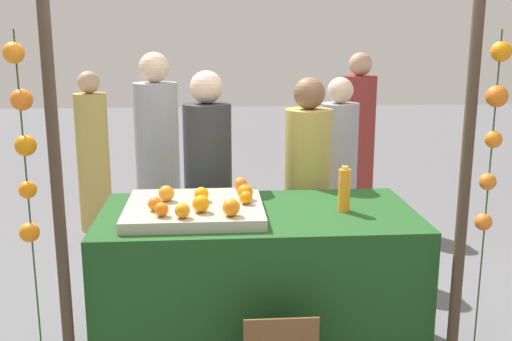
# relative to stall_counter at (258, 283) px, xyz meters

# --- Properties ---
(stall_counter) EXTENTS (1.76, 0.90, 0.86)m
(stall_counter) POSITION_rel_stall_counter_xyz_m (0.00, 0.00, 0.00)
(stall_counter) COLOR #1E4C1E
(stall_counter) RESTS_ON ground_plane
(orange_tray) EXTENTS (0.74, 0.66, 0.06)m
(orange_tray) POSITION_rel_stall_counter_xyz_m (-0.35, -0.03, 0.46)
(orange_tray) COLOR #B2AD99
(orange_tray) RESTS_ON stall_counter
(orange_0) EXTENTS (0.07, 0.07, 0.07)m
(orange_0) POSITION_rel_stall_counter_xyz_m (-0.07, -0.05, 0.53)
(orange_0) COLOR orange
(orange_0) RESTS_ON orange_tray
(orange_1) EXTENTS (0.08, 0.08, 0.08)m
(orange_1) POSITION_rel_stall_counter_xyz_m (-0.31, 0.02, 0.53)
(orange_1) COLOR orange
(orange_1) RESTS_ON orange_tray
(orange_2) EXTENTS (0.07, 0.07, 0.07)m
(orange_2) POSITION_rel_stall_counter_xyz_m (-0.51, -0.25, 0.53)
(orange_2) COLOR orange
(orange_2) RESTS_ON orange_tray
(orange_3) EXTENTS (0.09, 0.09, 0.09)m
(orange_3) POSITION_rel_stall_counter_xyz_m (-0.31, -0.19, 0.54)
(orange_3) COLOR orange
(orange_3) RESTS_ON orange_tray
(orange_4) EXTENTS (0.09, 0.09, 0.09)m
(orange_4) POSITION_rel_stall_counter_xyz_m (-0.07, 0.04, 0.54)
(orange_4) COLOR orange
(orange_4) RESTS_ON orange_tray
(orange_5) EXTENTS (0.08, 0.08, 0.08)m
(orange_5) POSITION_rel_stall_counter_xyz_m (-0.08, 0.24, 0.53)
(orange_5) COLOR orange
(orange_5) RESTS_ON orange_tray
(orange_6) EXTENTS (0.08, 0.08, 0.08)m
(orange_6) POSITION_rel_stall_counter_xyz_m (-0.41, -0.28, 0.53)
(orange_6) COLOR orange
(orange_6) RESTS_ON orange_tray
(orange_7) EXTENTS (0.07, 0.07, 0.07)m
(orange_7) POSITION_rel_stall_counter_xyz_m (-0.55, -0.14, 0.53)
(orange_7) COLOR orange
(orange_7) RESTS_ON orange_tray
(orange_8) EXTENTS (0.09, 0.09, 0.09)m
(orange_8) POSITION_rel_stall_counter_xyz_m (-0.16, -0.27, 0.54)
(orange_8) COLOR orange
(orange_8) RESTS_ON orange_tray
(orange_9) EXTENTS (0.09, 0.09, 0.09)m
(orange_9) POSITION_rel_stall_counter_xyz_m (-0.51, 0.04, 0.54)
(orange_9) COLOR orange
(orange_9) RESTS_ON orange_tray
(juice_bottle) EXTENTS (0.07, 0.07, 0.26)m
(juice_bottle) POSITION_rel_stall_counter_xyz_m (0.48, -0.03, 0.55)
(juice_bottle) COLOR orange
(juice_bottle) RESTS_ON stall_counter
(vendor_left) EXTENTS (0.32, 0.32, 1.60)m
(vendor_left) POSITION_rel_stall_counter_xyz_m (-0.28, 0.74, 0.31)
(vendor_left) COLOR #333338
(vendor_left) RESTS_ON ground_plane
(vendor_right) EXTENTS (0.31, 0.31, 1.56)m
(vendor_right) POSITION_rel_stall_counter_xyz_m (0.39, 0.70, 0.29)
(vendor_right) COLOR tan
(vendor_right) RESTS_ON ground_plane
(crowd_person_0) EXTENTS (0.34, 0.34, 1.70)m
(crowd_person_0) POSITION_rel_stall_counter_xyz_m (-0.67, 1.41, 0.36)
(crowd_person_0) COLOR #99999E
(crowd_person_0) RESTS_ON ground_plane
(crowd_person_1) EXTENTS (0.33, 0.33, 1.65)m
(crowd_person_1) POSITION_rel_stall_counter_xyz_m (1.18, 2.53, 0.34)
(crowd_person_1) COLOR maroon
(crowd_person_1) RESTS_ON ground_plane
(crowd_person_2) EXTENTS (0.30, 0.30, 1.50)m
(crowd_person_2) POSITION_rel_stall_counter_xyz_m (-1.36, 2.40, 0.27)
(crowd_person_2) COLOR tan
(crowd_person_2) RESTS_ON ground_plane
(crowd_person_3) EXTENTS (0.30, 0.30, 1.50)m
(crowd_person_3) POSITION_rel_stall_counter_xyz_m (0.75, 1.40, 0.27)
(crowd_person_3) COLOR #99999E
(crowd_person_3) RESTS_ON ground_plane
(canopy_post_left) EXTENTS (0.06, 0.06, 2.06)m
(canopy_post_left) POSITION_rel_stall_counter_xyz_m (-0.96, -0.49, 0.60)
(canopy_post_left) COLOR #473828
(canopy_post_left) RESTS_ON ground_plane
(canopy_post_right) EXTENTS (0.06, 0.06, 2.06)m
(canopy_post_right) POSITION_rel_stall_counter_xyz_m (0.96, -0.49, 0.60)
(canopy_post_right) COLOR #473828
(canopy_post_right) RESTS_ON ground_plane
(garland_strand_left) EXTENTS (0.11, 0.11, 1.85)m
(garland_strand_left) POSITION_rel_stall_counter_xyz_m (-1.09, -0.50, 0.93)
(garland_strand_left) COLOR #2D4C23
(garland_strand_left) RESTS_ON ground_plane
(garland_strand_right) EXTENTS (0.11, 0.11, 1.85)m
(garland_strand_right) POSITION_rel_stall_counter_xyz_m (1.07, -0.50, 0.96)
(garland_strand_right) COLOR #2D4C23
(garland_strand_right) RESTS_ON ground_plane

